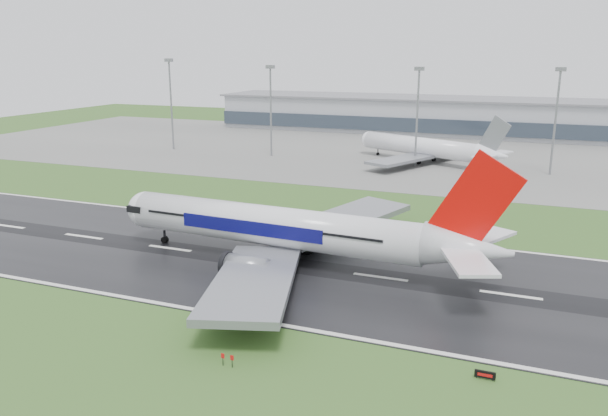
% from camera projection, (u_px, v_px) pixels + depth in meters
% --- Properties ---
extents(ground, '(520.00, 520.00, 0.00)m').
position_uv_depth(ground, '(380.00, 278.00, 96.06)').
color(ground, '#2D531E').
rests_on(ground, ground).
extents(runway, '(400.00, 45.00, 0.10)m').
position_uv_depth(runway, '(380.00, 277.00, 96.05)').
color(runway, black).
rests_on(runway, ground).
extents(apron, '(400.00, 130.00, 0.08)m').
position_uv_depth(apron, '(469.00, 156.00, 208.58)').
color(apron, slate).
rests_on(apron, ground).
extents(terminal, '(240.00, 36.00, 15.00)m').
position_uv_depth(terminal, '(486.00, 118.00, 260.71)').
color(terminal, '#979BA2').
rests_on(terminal, ground).
extents(main_airliner, '(73.24, 70.07, 20.70)m').
position_uv_depth(main_airliner, '(297.00, 205.00, 99.76)').
color(main_airliner, silver).
rests_on(main_airliner, runway).
extents(parked_airliner, '(73.56, 71.65, 16.61)m').
position_uv_depth(parked_airliner, '(426.00, 137.00, 193.89)').
color(parked_airliner, white).
rests_on(parked_airliner, apron).
extents(runway_sign, '(2.29, 0.84, 1.04)m').
position_uv_depth(runway_sign, '(485.00, 375.00, 66.05)').
color(runway_sign, black).
rests_on(runway_sign, ground).
extents(floodmast_0, '(0.64, 0.64, 31.94)m').
position_uv_depth(floodmast_0, '(171.00, 106.00, 219.30)').
color(floodmast_0, gray).
rests_on(floodmast_0, ground).
extents(floodmast_1, '(0.64, 0.64, 29.93)m').
position_uv_depth(floodmast_1, '(271.00, 113.00, 205.28)').
color(floodmast_1, gray).
rests_on(floodmast_1, ground).
extents(floodmast_2, '(0.64, 0.64, 29.79)m').
position_uv_depth(floodmast_2, '(417.00, 119.00, 187.37)').
color(floodmast_2, gray).
rests_on(floodmast_2, ground).
extents(floodmast_3, '(0.64, 0.64, 30.02)m').
position_uv_depth(floodmast_3, '(555.00, 124.00, 173.08)').
color(floodmast_3, gray).
rests_on(floodmast_3, ground).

